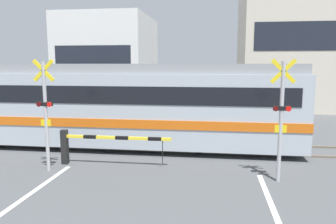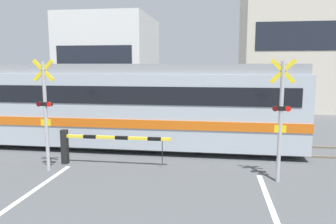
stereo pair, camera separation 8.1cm
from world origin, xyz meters
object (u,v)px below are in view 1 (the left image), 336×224
Objects in this scene: crossing_barrier_far at (230,119)px; crossing_signal_left at (46,110)px; crossing_signal_right at (281,115)px; commuter_train at (51,101)px; crossing_barrier_near at (90,143)px.

crossing_signal_left is (-5.82, -5.98, 1.15)m from crossing_barrier_far.
crossing_barrier_far is at bearing 45.76° from crossing_signal_left.
commuter_train is at bearing 158.34° from crossing_signal_right.
crossing_signal_left is at bearing -134.24° from crossing_barrier_far.
crossing_barrier_far is 8.42m from crossing_signal_left.
crossing_signal_left reaches higher than crossing_barrier_near.
commuter_train is at bearing 115.50° from crossing_signal_left.
crossing_signal_left is at bearing 180.00° from crossing_signal_right.
commuter_train is 3.93m from crossing_barrier_near.
crossing_signal_left is 6.92m from crossing_signal_right.
crossing_barrier_far is (4.72, 5.24, 0.00)m from crossing_barrier_near.
crossing_signal_right is at bearing -7.26° from crossing_barrier_near.
crossing_barrier_near is at bearing 172.74° from crossing_signal_right.
commuter_train is 9.19m from crossing_signal_right.
commuter_train is 7.94m from crossing_barrier_far.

